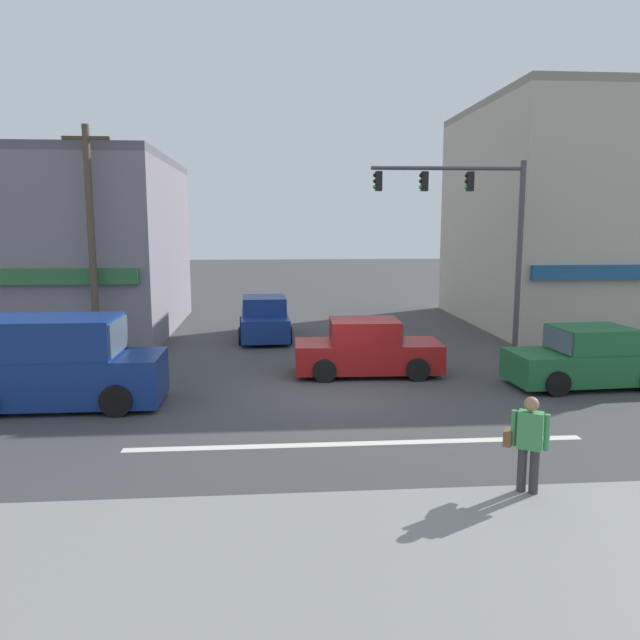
{
  "coord_description": "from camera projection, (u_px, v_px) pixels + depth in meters",
  "views": [
    {
      "loc": [
        -1.68,
        -15.04,
        4.25
      ],
      "look_at": [
        -0.28,
        2.0,
        1.6
      ],
      "focal_mm": 35.0,
      "sensor_mm": 36.0,
      "label": 1
    }
  ],
  "objects": [
    {
      "name": "utility_pole_far_right",
      "position": [
        548.0,
        239.0,
        23.06
      ],
      "size": [
        1.4,
        0.22,
        7.1
      ],
      "color": "brown",
      "rests_on": "ground"
    },
    {
      "name": "pedestrian_foreground_with_bag",
      "position": [
        528.0,
        442.0,
        9.49
      ],
      "size": [
        0.63,
        0.54,
        1.67
      ],
      "color": "#333338",
      "rests_on": "ground"
    },
    {
      "name": "lane_marking_stripe",
      "position": [
        357.0,
        444.0,
        12.15
      ],
      "size": [
        9.0,
        0.24,
        0.01
      ],
      "primitive_type": "cube",
      "color": "silver",
      "rests_on": "ground"
    },
    {
      "name": "sedan_approaching_near",
      "position": [
        264.0,
        319.0,
        23.23
      ],
      "size": [
        1.97,
        4.15,
        1.58
      ],
      "color": "navy",
      "rests_on": "ground"
    },
    {
      "name": "sedan_crossing_rightbound",
      "position": [
        367.0,
        350.0,
        17.65
      ],
      "size": [
        4.16,
        1.99,
        1.58
      ],
      "color": "maroon",
      "rests_on": "ground"
    },
    {
      "name": "traffic_light_mast",
      "position": [
        480.0,
        222.0,
        19.67
      ],
      "size": [
        4.89,
        0.33,
        6.2
      ],
      "color": "#47474C",
      "rests_on": "ground"
    },
    {
      "name": "sidewalk_curb",
      "position": [
        418.0,
        587.0,
        7.21
      ],
      "size": [
        40.0,
        5.0,
        0.16
      ],
      "primitive_type": "cube",
      "color": "gray",
      "rests_on": "ground"
    },
    {
      "name": "van_crossing_center",
      "position": [
        57.0,
        364.0,
        14.51
      ],
      "size": [
        4.6,
        2.05,
        2.11
      ],
      "color": "navy",
      "rests_on": "ground"
    },
    {
      "name": "sedan_waiting_far",
      "position": [
        588.0,
        360.0,
        16.39
      ],
      "size": [
        4.19,
        2.06,
        1.58
      ],
      "color": "#1E6033",
      "rests_on": "ground"
    },
    {
      "name": "ground_plane",
      "position": [
        338.0,
        395.0,
        15.6
      ],
      "size": [
        120.0,
        120.0,
        0.0
      ],
      "primitive_type": "plane",
      "color": "#3D3D3F"
    },
    {
      "name": "building_right_corner",
      "position": [
        597.0,
        216.0,
        26.43
      ],
      "size": [
        10.62,
        10.6,
        9.16
      ],
      "color": "#B7AD99",
      "rests_on": "ground"
    },
    {
      "name": "utility_pole_near_left",
      "position": [
        92.0,
        240.0,
        19.14
      ],
      "size": [
        1.4,
        0.22,
        7.19
      ],
      "color": "brown",
      "rests_on": "ground"
    }
  ]
}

